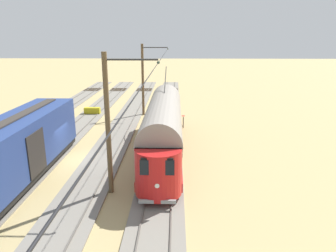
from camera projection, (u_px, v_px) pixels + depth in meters
ground_plane at (74, 159)px, 23.06m from camera, size 220.00×220.00×0.00m
track_streetcar_siding at (163, 158)px, 23.19m from camera, size 2.80×80.00×0.18m
track_adjacent_siding at (104, 157)px, 23.29m from camera, size 2.80×80.00×0.18m
track_third_siding at (46, 157)px, 23.40m from camera, size 2.80×80.00×0.18m
vintage_streetcar at (163, 125)px, 23.60m from camera, size 2.65×16.86×5.81m
coach_adjacent at (12, 151)px, 18.46m from camera, size 2.96×14.63×3.85m
catenary_pole_foreground at (143, 79)px, 34.96m from camera, size 3.00×0.28×7.94m
catenary_pole_mid_near at (109, 123)px, 17.03m from camera, size 3.00×0.28×7.94m
overhead_wire_run at (138, 89)px, 7.89m from camera, size 2.80×59.95×0.18m
switch_stand at (183, 121)px, 30.76m from camera, size 0.50×0.30×1.24m
track_end_bumper at (92, 111)px, 36.23m from camera, size 1.80×0.60×0.80m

